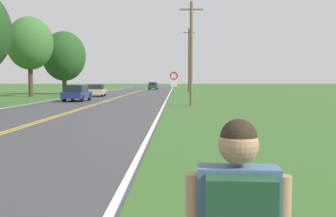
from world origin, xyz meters
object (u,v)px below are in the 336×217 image
object	(u,v)px
tree_behind_sign	(64,56)
car_dark_blue_sedan_nearest	(77,93)
car_dark_green_hatchback_mid_near	(153,86)
traffic_sign	(174,80)
tree_mid_treeline	(30,43)
car_champagne_sedan_approaching	(97,90)

from	to	relation	value
tree_behind_sign	car_dark_blue_sedan_nearest	size ratio (longest dim) A/B	2.02
tree_behind_sign	car_dark_green_hatchback_mid_near	xyz separation A→B (m)	(10.71, 26.91, -4.41)
tree_behind_sign	car_dark_blue_sedan_nearest	xyz separation A→B (m)	(6.18, -18.81, -4.42)
traffic_sign	tree_mid_treeline	xyz separation A→B (m)	(-17.00, 19.92, 4.27)
car_champagne_sedan_approaching	car_dark_green_hatchback_mid_near	xyz separation A→B (m)	(4.80, 34.68, 0.04)
traffic_sign	tree_mid_treeline	size ratio (longest dim) A/B	0.28
tree_behind_sign	car_dark_green_hatchback_mid_near	world-z (taller)	tree_behind_sign
traffic_sign	tree_mid_treeline	world-z (taller)	tree_mid_treeline
tree_mid_treeline	car_champagne_sedan_approaching	xyz separation A→B (m)	(7.67, 0.58, -5.48)
car_champagne_sedan_approaching	traffic_sign	bearing A→B (deg)	-158.25
car_dark_green_hatchback_mid_near	tree_behind_sign	bearing A→B (deg)	-19.60
traffic_sign	car_champagne_sedan_approaching	size ratio (longest dim) A/B	0.60
car_dark_blue_sedan_nearest	car_dark_green_hatchback_mid_near	bearing A→B (deg)	-2.80
traffic_sign	car_dark_blue_sedan_nearest	xyz separation A→B (m)	(-9.06, 9.45, -1.18)
car_champagne_sedan_approaching	car_dark_blue_sedan_nearest	bearing A→B (deg)	178.67
car_dark_green_hatchback_mid_near	car_dark_blue_sedan_nearest	bearing A→B (deg)	-3.57
tree_mid_treeline	car_dark_green_hatchback_mid_near	distance (m)	37.79
tree_behind_sign	tree_mid_treeline	size ratio (longest dim) A/B	0.92
tree_behind_sign	car_dark_green_hatchback_mid_near	distance (m)	29.30
car_dark_blue_sedan_nearest	car_champagne_sedan_approaching	size ratio (longest dim) A/B	0.98
traffic_sign	car_dark_blue_sedan_nearest	distance (m)	13.14
tree_mid_treeline	car_dark_blue_sedan_nearest	size ratio (longest dim) A/B	2.19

